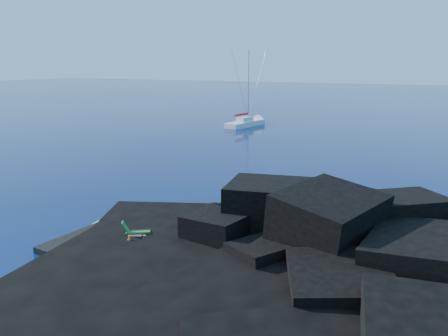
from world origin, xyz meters
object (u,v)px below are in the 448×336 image
object	(u,v)px
sunbather	(135,237)
marker_cone	(129,240)
sailboat	(246,126)
deck_chair	(138,229)

from	to	relation	value
sunbather	marker_cone	size ratio (longest dim) A/B	3.45
sailboat	marker_cone	size ratio (longest dim) A/B	21.29
sunbather	marker_cone	bearing A→B (deg)	-101.29
deck_chair	sunbather	xyz separation A→B (m)	(0.08, -0.34, -0.32)
marker_cone	sailboat	bearing A→B (deg)	105.93
deck_chair	marker_cone	distance (m)	1.05
sailboat	deck_chair	size ratio (longest dim) A/B	7.87
sailboat	deck_chair	distance (m)	45.76
sailboat	sunbather	bearing A→B (deg)	-63.42
sailboat	sunbather	size ratio (longest dim) A/B	6.17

